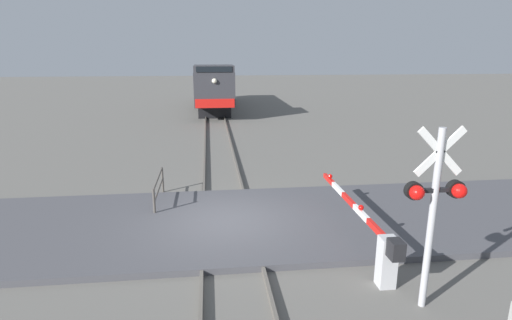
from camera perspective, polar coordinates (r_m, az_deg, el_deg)
ground_plane at (r=12.24m, az=-4.08°, el=-9.21°), size 160.00×160.00×0.00m
rail_track_left at (r=12.20m, az=-7.49°, el=-8.99°), size 0.08×80.00×0.15m
rail_track_right at (r=12.26m, az=-0.69°, el=-8.75°), size 0.08×80.00×0.15m
road_surface at (r=12.21m, az=-4.08°, el=-8.85°), size 36.00×5.50×0.17m
locomotive at (r=37.08m, az=-6.05°, el=10.47°), size 3.00×15.44×4.06m
crossing_signal at (r=8.41m, az=23.88°, el=-5.35°), size 1.18×0.33×3.71m
crossing_gate at (r=9.96m, az=16.50°, el=-10.76°), size 0.36×5.44×1.27m
guard_railing at (r=14.05m, az=-13.59°, el=-3.67°), size 0.08×2.49×0.95m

